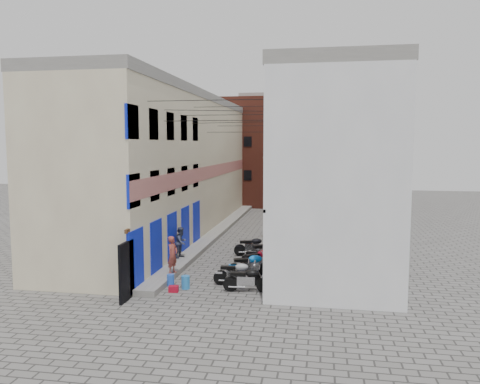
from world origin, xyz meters
The scene contains 21 objects.
ground centered at (0.00, 0.00, 0.00)m, with size 90.00×90.00×0.00m, color #5E5C59.
plinth centered at (-2.05, 13.00, 0.12)m, with size 0.90×26.00×0.25m, color slate.
building_left centered at (-4.98, 12.95, 4.50)m, with size 5.10×27.00×9.00m.
building_right centered at (5.00, 13.00, 4.51)m, with size 5.94×26.00×9.00m.
building_far_brick_left centered at (-2.00, 28.00, 5.00)m, with size 6.00×6.00×10.00m, color maroon.
building_far_brick_right centered at (3.00, 30.00, 4.00)m, with size 5.00×6.00×8.00m, color maroon.
building_far_concrete centered at (0.00, 34.00, 5.50)m, with size 8.00×5.00×11.00m, color slate.
far_shopfront centered at (0.00, 25.20, 1.20)m, with size 2.00×0.30×2.40m, color black.
overhead_wires centered at (0.00, 7.64, 7.12)m, with size 5.80×13.02×1.32m.
motorcycle_a centered at (1.72, 1.33, 0.55)m, with size 0.60×1.89×1.10m, color black, non-canonical shape.
motorcycle_b centered at (1.16, 2.12, 0.56)m, with size 0.61×1.93×1.12m, color #98989C, non-canonical shape.
motorcycle_c centered at (1.54, 3.32, 0.60)m, with size 0.65×2.07×1.20m, color blue, non-canonical shape.
motorcycle_d centered at (1.80, 4.33, 0.60)m, with size 0.65×2.07×1.20m, color red, non-canonical shape.
motorcycle_e centered at (1.66, 5.17, 0.50)m, with size 0.54×1.72×1.00m, color black, non-canonical shape.
motorcycle_f centered at (1.90, 6.26, 0.60)m, with size 0.66×2.08×1.20m, color #AEADB2, non-canonical shape.
motorcycle_g centered at (1.06, 7.28, 0.56)m, with size 0.61×1.94×1.12m, color black, non-canonical shape.
person_a centered at (-1.70, 2.52, 1.06)m, with size 0.59×0.39×1.61m, color brown.
person_b centered at (-2.17, 5.31, 1.00)m, with size 0.73×0.57×1.51m, color #393E55.
water_jug_near centered at (-0.77, 1.30, 0.26)m, with size 0.34×0.34×0.53m, color #287ECB.
water_jug_far centered at (-1.49, 1.58, 0.24)m, with size 0.30×0.30×0.47m, color blue.
red_crate centered at (-1.12, 0.83, 0.12)m, with size 0.38×0.28×0.24m, color maroon.
Camera 1 is at (4.51, -16.27, 5.76)m, focal length 35.00 mm.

